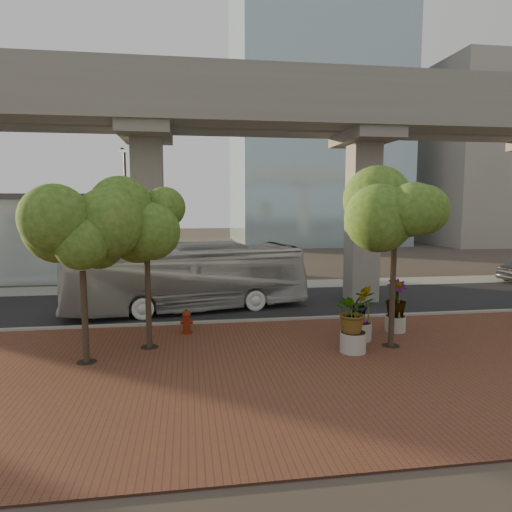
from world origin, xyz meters
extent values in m
plane|color=#3C342B|center=(0.00, 0.00, 0.00)|extent=(160.00, 160.00, 0.00)
cube|color=brown|center=(0.00, -8.00, 0.03)|extent=(70.00, 13.00, 0.06)
cube|color=black|center=(0.00, 2.00, 0.02)|extent=(90.00, 8.00, 0.04)
cube|color=gray|center=(0.00, -2.00, 0.08)|extent=(70.00, 0.25, 0.16)
cube|color=gray|center=(0.00, 7.50, 0.03)|extent=(90.00, 3.00, 0.06)
cube|color=gray|center=(0.00, 0.40, 10.50)|extent=(72.00, 2.40, 1.80)
cube|color=gray|center=(0.00, 3.60, 10.50)|extent=(72.00, 2.40, 1.80)
cube|color=gray|center=(0.00, -0.70, 11.90)|extent=(72.00, 0.12, 1.00)
cube|color=gray|center=(0.00, 4.70, 11.90)|extent=(72.00, 0.12, 1.00)
cube|color=gray|center=(38.00, 36.00, 12.00)|extent=(18.00, 16.00, 24.00)
imported|color=silver|center=(-4.00, 0.87, 1.75)|extent=(12.90, 5.13, 3.50)
cylinder|color=maroon|center=(-4.06, -3.54, 0.11)|extent=(0.47, 0.47, 0.11)
cylinder|color=maroon|center=(-4.06, -3.54, 0.49)|extent=(0.32, 0.32, 0.76)
sphere|color=maroon|center=(-4.06, -3.54, 0.87)|extent=(0.37, 0.37, 0.37)
cylinder|color=maroon|center=(-4.06, -3.54, 1.05)|extent=(0.11, 0.11, 0.13)
cylinder|color=maroon|center=(-4.06, -3.54, 0.56)|extent=(0.53, 0.21, 0.21)
cylinder|color=gray|center=(2.16, -7.01, 0.44)|extent=(0.98, 0.98, 0.76)
imported|color=#2B5316|center=(2.16, -7.01, 1.63)|extent=(2.17, 2.17, 1.63)
cylinder|color=#A9A599|center=(5.00, -4.63, 0.40)|extent=(0.88, 0.88, 0.69)
imported|color=#2B5316|center=(5.00, -4.63, 1.55)|extent=(2.16, 2.16, 1.62)
cylinder|color=gray|center=(3.00, -5.58, 0.43)|extent=(0.94, 0.94, 0.73)
imported|color=#2B5316|center=(3.00, -5.58, 1.57)|extent=(2.09, 2.09, 1.56)
cylinder|color=#443427|center=(-7.57, -6.67, 1.69)|extent=(0.22, 0.22, 3.26)
cylinder|color=black|center=(-7.57, -6.67, 0.07)|extent=(0.70, 0.70, 0.01)
cylinder|color=#443427|center=(-5.50, -5.28, 1.78)|extent=(0.22, 0.22, 3.45)
cylinder|color=black|center=(-5.50, -5.28, 0.07)|extent=(0.70, 0.70, 0.01)
cylinder|color=#443427|center=(3.91, -6.53, 2.16)|extent=(0.22, 0.22, 4.19)
cylinder|color=black|center=(3.91, -6.53, 0.07)|extent=(0.70, 0.70, 0.01)
cylinder|color=#303135|center=(-7.77, 6.93, 4.46)|extent=(0.15, 0.15, 8.85)
cube|color=#303135|center=(-7.77, 6.38, 8.89)|extent=(0.17, 1.11, 0.17)
cube|color=silver|center=(-7.77, 5.82, 8.78)|extent=(0.44, 0.22, 0.13)
cylinder|color=#313136|center=(7.50, 5.54, 4.42)|extent=(0.15, 0.15, 8.76)
cube|color=#313136|center=(7.50, 4.99, 8.80)|extent=(0.16, 1.09, 0.16)
cube|color=silver|center=(7.50, 4.44, 8.69)|extent=(0.44, 0.22, 0.13)
camera|label=1|loc=(-3.96, -23.00, 5.68)|focal=32.00mm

